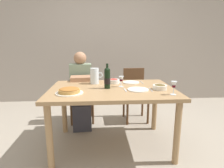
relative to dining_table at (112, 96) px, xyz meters
The scene contains 19 objects.
ground_plane 0.67m from the dining_table, ahead, with size 8.00×8.00×0.00m, color gray.
back_wall 2.14m from the dining_table, 90.00° to the left, with size 8.00×0.10×2.80m, color #A3998E.
dining_table is the anchor object (origin of this frame).
wine_bottle 0.23m from the dining_table, behind, with size 0.07×0.07×0.30m.
water_pitcher 0.40m from the dining_table, 127.69° to the left, with size 0.17×0.12×0.21m.
baked_tart 0.53m from the dining_table, 157.13° to the right, with size 0.30×0.30×0.06m.
salad_bowl 0.31m from the dining_table, 81.23° to the left, with size 0.15×0.15×0.06m.
olive_bowl 0.58m from the dining_table, ahead, with size 0.17×0.17×0.06m.
wine_glass_left_diner 0.23m from the dining_table, 33.22° to the left, with size 0.07×0.07×0.13m.
wine_glass_right_diner 0.74m from the dining_table, 27.36° to the right, with size 0.06×0.06×0.15m.
dinner_plate_left_setting 0.33m from the dining_table, 19.70° to the right, with size 0.25×0.25×0.01m, color white.
dinner_plate_right_setting 0.42m from the dining_table, 46.50° to the left, with size 0.22×0.22×0.01m, color white.
fork_left_setting 0.21m from the dining_table, 35.79° to the right, with size 0.16×0.01×0.01m, color silver.
knife_left_setting 0.47m from the dining_table, 13.39° to the right, with size 0.18×0.01×0.01m, color silver.
knife_right_setting 0.53m from the dining_table, 34.55° to the left, with size 0.18×0.01×0.01m, color silver.
spoon_right_setting 0.34m from the dining_table, 65.98° to the left, with size 0.16×0.01×0.01m, color silver.
chair_left 1.03m from the dining_table, 116.91° to the left, with size 0.44×0.44×0.87m.
diner_left 0.80m from the dining_table, 123.39° to the left, with size 0.37×0.53×1.16m.
chair_right 0.99m from the dining_table, 62.68° to the left, with size 0.42×0.42×0.87m.
Camera 1 is at (-0.15, -2.22, 1.31)m, focal length 30.35 mm.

